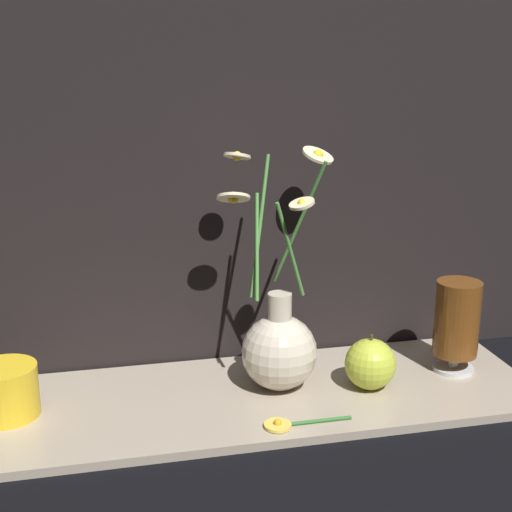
{
  "coord_description": "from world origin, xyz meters",
  "views": [
    {
      "loc": [
        -0.19,
        -0.9,
        0.48
      ],
      "look_at": [
        0.02,
        0.0,
        0.21
      ],
      "focal_mm": 50.0,
      "sensor_mm": 36.0,
      "label": 1
    }
  ],
  "objects": [
    {
      "name": "loose_daisy",
      "position": [
        0.04,
        -0.1,
        0.02
      ],
      "size": [
        0.12,
        0.04,
        0.01
      ],
      "color": "#336B2D",
      "rests_on": "shelf"
    },
    {
      "name": "backdrop_wall",
      "position": [
        0.0,
        0.15,
        0.55
      ],
      "size": [
        1.34,
        0.02,
        1.1
      ],
      "color": "black",
      "rests_on": "ground_plane"
    },
    {
      "name": "ground_plane",
      "position": [
        0.0,
        0.0,
        0.0
      ],
      "size": [
        6.0,
        6.0,
        0.0
      ],
      "primitive_type": "plane",
      "color": "black"
    },
    {
      "name": "tea_glass",
      "position": [
        0.33,
        0.01,
        0.09
      ],
      "size": [
        0.07,
        0.07,
        0.14
      ],
      "color": "silver",
      "rests_on": "shelf"
    },
    {
      "name": "shelf",
      "position": [
        0.0,
        0.0,
        0.01
      ],
      "size": [
        0.84,
        0.26,
        0.01
      ],
      "color": "tan",
      "rests_on": "ground_plane"
    },
    {
      "name": "orange_fruit",
      "position": [
        0.18,
        -0.02,
        0.05
      ],
      "size": [
        0.07,
        0.07,
        0.08
      ],
      "color": "#B7C638",
      "rests_on": "shelf"
    },
    {
      "name": "yellow_mug",
      "position": [
        -0.32,
        0.01,
        0.05
      ],
      "size": [
        0.1,
        0.09,
        0.07
      ],
      "color": "yellow",
      "rests_on": "shelf"
    },
    {
      "name": "vase_with_flowers",
      "position": [
        0.05,
        0.01,
        0.08
      ],
      "size": [
        0.19,
        0.15,
        0.34
      ],
      "color": "beige",
      "rests_on": "shelf"
    }
  ]
}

